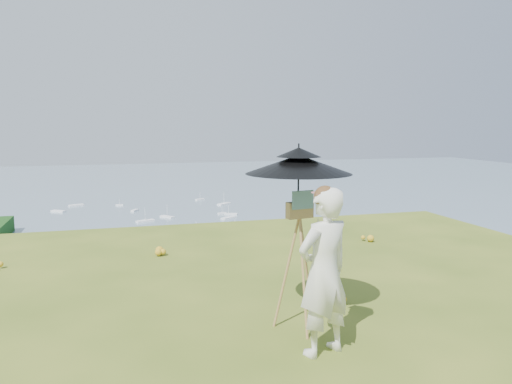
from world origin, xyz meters
name	(u,v)px	position (x,y,z in m)	size (l,w,h in m)	color
shoreline_tier	(128,362)	(0.00, 75.00, -36.00)	(170.00, 28.00, 8.00)	gray
bay_water	(119,200)	(0.00, 240.00, -34.00)	(700.00, 700.00, 0.00)	gray
slope_trees	(131,342)	(0.00, 35.00, -15.00)	(110.00, 50.00, 6.00)	#195018
harbor_town	(126,323)	(0.00, 75.00, -29.50)	(110.00, 22.00, 5.00)	silver
moored_boats	(80,237)	(-12.50, 161.00, -33.65)	(140.00, 140.00, 0.70)	white
wildflowers	(194,367)	(0.00, 0.25, 0.06)	(10.00, 10.50, 0.12)	gold
painter	(324,272)	(1.27, 0.31, 0.82)	(0.60, 0.39, 1.64)	silver
field_easel	(299,261)	(1.24, 0.92, 0.77)	(0.58, 0.58, 1.53)	olive
sun_umbrella	(298,179)	(1.24, 0.95, 1.64)	(1.13, 1.13, 0.76)	black
painter_cap	(325,192)	(1.27, 0.31, 1.59)	(0.21, 0.25, 0.10)	#D5757F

